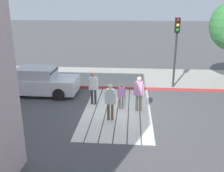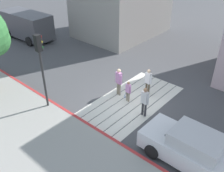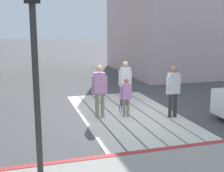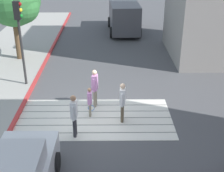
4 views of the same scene
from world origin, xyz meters
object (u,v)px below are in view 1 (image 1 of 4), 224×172
(car_parked_near_curb, at_px, (39,82))
(pedestrian_adult_lead, at_px, (93,86))
(pedestrian_child_with_racket, at_px, (122,95))
(pedestrian_adult_trailing, at_px, (110,100))
(traffic_light_corner, at_px, (176,39))
(pedestrian_adult_side, at_px, (139,91))

(car_parked_near_curb, relative_size, pedestrian_adult_lead, 2.51)
(car_parked_near_curb, height_order, pedestrian_child_with_racket, car_parked_near_curb)
(pedestrian_adult_lead, bearing_deg, pedestrian_adult_trailing, 29.32)
(traffic_light_corner, bearing_deg, pedestrian_child_with_racket, -41.63)
(pedestrian_adult_side, xyz_separation_m, pedestrian_child_with_racket, (-0.18, -0.84, -0.28))
(pedestrian_adult_lead, distance_m, pedestrian_adult_trailing, 2.09)
(pedestrian_child_with_racket, bearing_deg, car_parked_near_curb, -110.62)
(pedestrian_adult_lead, bearing_deg, pedestrian_child_with_racket, 71.47)
(traffic_light_corner, height_order, pedestrian_adult_trailing, traffic_light_corner)
(car_parked_near_curb, height_order, pedestrian_adult_lead, pedestrian_adult_lead)
(traffic_light_corner, distance_m, pedestrian_adult_side, 4.63)
(pedestrian_adult_lead, bearing_deg, car_parked_near_curb, -111.53)
(pedestrian_adult_side, bearing_deg, pedestrian_adult_trailing, -48.19)
(car_parked_near_curb, distance_m, traffic_light_corner, 8.28)
(pedestrian_adult_side, bearing_deg, pedestrian_child_with_racket, -102.06)
(car_parked_near_curb, distance_m, pedestrian_child_with_racket, 5.12)
(car_parked_near_curb, relative_size, pedestrian_adult_side, 2.47)
(pedestrian_adult_side, relative_size, pedestrian_child_with_racket, 1.33)
(traffic_light_corner, height_order, pedestrian_adult_side, traffic_light_corner)
(traffic_light_corner, distance_m, pedestrian_adult_lead, 5.70)
(traffic_light_corner, distance_m, pedestrian_child_with_racket, 5.07)
(traffic_light_corner, xyz_separation_m, pedestrian_adult_lead, (2.89, -4.47, -2.04))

